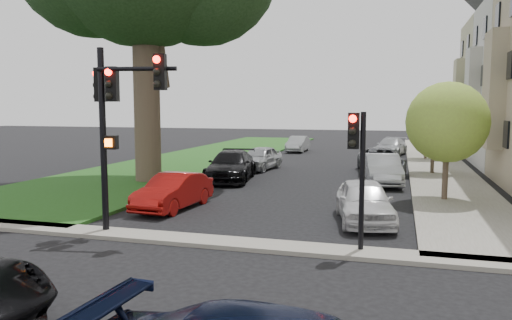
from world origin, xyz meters
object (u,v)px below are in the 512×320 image
(car_parked_1, at_px, (382,169))
(car_parked_9, at_px, (298,144))
(traffic_signal_secondary, at_px, (358,155))
(car_parked_2, at_px, (381,161))
(car_parked_6, at_px, (231,166))
(small_tree_a, at_px, (447,122))
(traffic_signal_main, at_px, (116,107))
(car_parked_4, at_px, (391,147))
(car_parked_0, at_px, (364,201))
(car_parked_7, at_px, (260,158))
(small_tree_c, at_px, (427,121))
(small_tree_b, at_px, (434,125))
(car_parked_5, at_px, (173,191))

(car_parked_1, relative_size, car_parked_9, 1.13)
(traffic_signal_secondary, relative_size, car_parked_9, 0.92)
(car_parked_2, relative_size, car_parked_6, 0.99)
(small_tree_a, height_order, traffic_signal_main, traffic_signal_main)
(traffic_signal_secondary, xyz_separation_m, car_parked_4, (0.35, 26.65, -1.83))
(traffic_signal_main, xyz_separation_m, traffic_signal_secondary, (6.83, -0.04, -1.21))
(traffic_signal_secondary, xyz_separation_m, car_parked_6, (-7.14, 11.00, -1.77))
(car_parked_0, xyz_separation_m, car_parked_2, (0.04, 12.47, 0.01))
(small_tree_a, height_order, car_parked_4, small_tree_a)
(small_tree_a, relative_size, car_parked_7, 1.14)
(small_tree_c, relative_size, car_parked_2, 0.81)
(traffic_signal_main, bearing_deg, car_parked_7, 90.32)
(small_tree_b, relative_size, car_parked_9, 1.05)
(small_tree_c, bearing_deg, traffic_signal_main, -111.92)
(small_tree_c, distance_m, car_parked_2, 8.55)
(car_parked_0, xyz_separation_m, car_parked_1, (0.28, 8.28, 0.03))
(traffic_signal_secondary, bearing_deg, small_tree_b, 80.28)
(small_tree_a, relative_size, car_parked_5, 1.19)
(small_tree_b, height_order, car_parked_2, small_tree_b)
(small_tree_b, height_order, car_parked_1, small_tree_b)
(traffic_signal_main, xyz_separation_m, car_parked_5, (-0.04, 3.74, -3.07))
(car_parked_5, bearing_deg, traffic_signal_main, -85.12)
(car_parked_5, xyz_separation_m, car_parked_6, (-0.27, 7.22, 0.09))
(small_tree_b, bearing_deg, car_parked_4, 102.71)
(small_tree_a, height_order, car_parked_7, small_tree_a)
(car_parked_1, bearing_deg, traffic_signal_main, -128.92)
(traffic_signal_secondary, relative_size, car_parked_4, 0.78)
(small_tree_b, height_order, car_parked_0, small_tree_b)
(small_tree_c, height_order, car_parked_4, small_tree_c)
(car_parked_1, bearing_deg, car_parked_4, 81.69)
(traffic_signal_secondary, height_order, car_parked_5, traffic_signal_secondary)
(traffic_signal_main, bearing_deg, car_parked_4, 74.90)
(small_tree_a, xyz_separation_m, car_parked_2, (-2.75, 8.05, -2.41))
(small_tree_c, height_order, traffic_signal_secondary, small_tree_c)
(small_tree_a, bearing_deg, car_parked_2, 108.83)
(traffic_signal_secondary, height_order, car_parked_7, traffic_signal_secondary)
(small_tree_a, bearing_deg, car_parked_0, -122.16)
(car_parked_4, height_order, car_parked_5, car_parked_4)
(car_parked_0, bearing_deg, car_parked_7, 108.39)
(car_parked_4, distance_m, car_parked_7, 13.20)
(small_tree_a, relative_size, car_parked_9, 1.20)
(car_parked_4, bearing_deg, car_parked_0, -80.26)
(car_parked_7, xyz_separation_m, car_parked_9, (-0.16, 12.15, -0.06))
(small_tree_c, height_order, car_parked_1, small_tree_c)
(traffic_signal_main, bearing_deg, car_parked_2, 66.84)
(traffic_signal_secondary, height_order, car_parked_9, traffic_signal_secondary)
(car_parked_0, xyz_separation_m, car_parked_6, (-7.10, 7.47, 0.05))
(car_parked_0, height_order, car_parked_7, car_parked_7)
(small_tree_a, bearing_deg, traffic_signal_main, -140.43)
(small_tree_a, xyz_separation_m, small_tree_c, (0.00, 15.89, -0.38))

